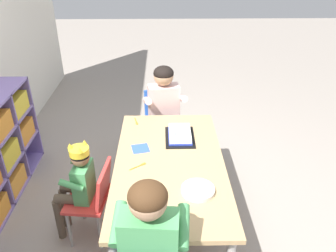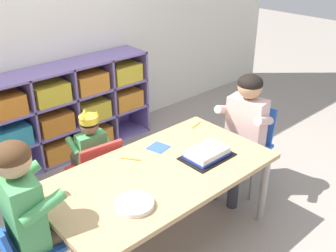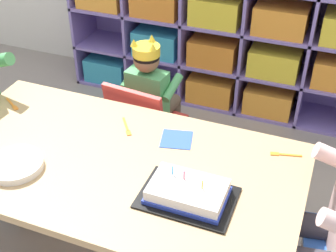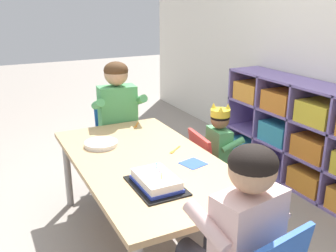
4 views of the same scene
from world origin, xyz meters
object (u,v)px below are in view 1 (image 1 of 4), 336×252
(fork_scattered_mid_table, at_px, (138,226))
(fork_near_cake_tray, at_px, (139,166))
(adult_helper_seated, at_px, (151,237))
(paper_plate_stack, at_px, (198,190))
(child_with_crown, at_px, (78,180))
(classroom_chair_blue, at_px, (94,196))
(fork_beside_plate_stack, at_px, (136,122))
(birthday_cake_on_tray, at_px, (180,135))
(classroom_chair_guest_side, at_px, (163,118))
(guest_at_table_side, at_px, (165,106))
(activity_table, at_px, (170,168))

(fork_scattered_mid_table, distance_m, fork_near_cake_tray, 0.59)
(adult_helper_seated, xyz_separation_m, fork_near_cake_tray, (0.74, 0.11, -0.07))
(paper_plate_stack, bearing_deg, child_with_crown, 75.06)
(classroom_chair_blue, bearing_deg, fork_beside_plate_stack, 166.26)
(birthday_cake_on_tray, height_order, paper_plate_stack, birthday_cake_on_tray)
(classroom_chair_guest_side, bearing_deg, fork_beside_plate_stack, -132.58)
(child_with_crown, bearing_deg, classroom_chair_blue, 90.56)
(classroom_chair_blue, xyz_separation_m, child_with_crown, (0.01, 0.11, 0.14))
(classroom_chair_blue, bearing_deg, adult_helper_seated, 39.90)
(classroom_chair_guest_side, distance_m, fork_scattered_mid_table, 1.67)
(child_with_crown, distance_m, guest_at_table_side, 1.20)
(classroom_chair_guest_side, xyz_separation_m, fork_scattered_mid_table, (-1.65, 0.15, 0.17))
(child_with_crown, bearing_deg, birthday_cake_on_tray, 127.48)
(child_with_crown, bearing_deg, fork_near_cake_tray, 104.78)
(guest_at_table_side, bearing_deg, birthday_cake_on_tray, -86.91)
(activity_table, xyz_separation_m, child_with_crown, (-0.12, 0.67, -0.01))
(adult_helper_seated, relative_size, paper_plate_stack, 4.78)
(classroom_chair_guest_side, height_order, fork_beside_plate_stack, classroom_chair_guest_side)
(fork_beside_plate_stack, relative_size, fork_scattered_mid_table, 1.12)
(guest_at_table_side, bearing_deg, paper_plate_stack, -89.99)
(adult_helper_seated, bearing_deg, fork_scattered_mid_table, -57.01)
(classroom_chair_blue, height_order, birthday_cake_on_tray, birthday_cake_on_tray)
(classroom_chair_blue, height_order, classroom_chair_guest_side, classroom_chair_guest_side)
(adult_helper_seated, bearing_deg, guest_at_table_side, -88.35)
(activity_table, bearing_deg, classroom_chair_guest_side, 2.58)
(paper_plate_stack, bearing_deg, fork_scattered_mid_table, 128.23)
(fork_scattered_mid_table, bearing_deg, paper_plate_stack, 159.91)
(activity_table, height_order, paper_plate_stack, paper_plate_stack)
(child_with_crown, height_order, adult_helper_seated, adult_helper_seated)
(classroom_chair_blue, relative_size, fork_scattered_mid_table, 5.44)
(activity_table, height_order, birthday_cake_on_tray, birthday_cake_on_tray)
(classroom_chair_blue, height_order, child_with_crown, child_with_crown)
(fork_beside_plate_stack, bearing_deg, activity_table, -169.32)
(activity_table, xyz_separation_m, classroom_chair_blue, (-0.13, 0.56, -0.15))
(birthday_cake_on_tray, relative_size, fork_near_cake_tray, 2.90)
(activity_table, height_order, classroom_chair_blue, classroom_chair_blue)
(fork_beside_plate_stack, bearing_deg, birthday_cake_on_tray, -140.61)
(guest_at_table_side, bearing_deg, fork_near_cake_tray, -111.41)
(activity_table, height_order, guest_at_table_side, guest_at_table_side)
(adult_helper_seated, relative_size, fork_beside_plate_stack, 8.25)
(child_with_crown, relative_size, adult_helper_seated, 0.78)
(child_with_crown, bearing_deg, fork_scattered_mid_table, 47.96)
(fork_near_cake_tray, bearing_deg, paper_plate_stack, 107.37)
(classroom_chair_guest_side, bearing_deg, classroom_chair_blue, -123.85)
(activity_table, xyz_separation_m, fork_beside_plate_stack, (0.64, 0.29, 0.06))
(fork_near_cake_tray, bearing_deg, fork_beside_plate_stack, -121.42)
(child_with_crown, height_order, guest_at_table_side, guest_at_table_side)
(classroom_chair_blue, bearing_deg, birthday_cake_on_tray, 131.95)
(classroom_chair_guest_side, distance_m, paper_plate_stack, 1.39)
(child_with_crown, xyz_separation_m, guest_at_table_side, (1.01, -0.64, 0.10))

